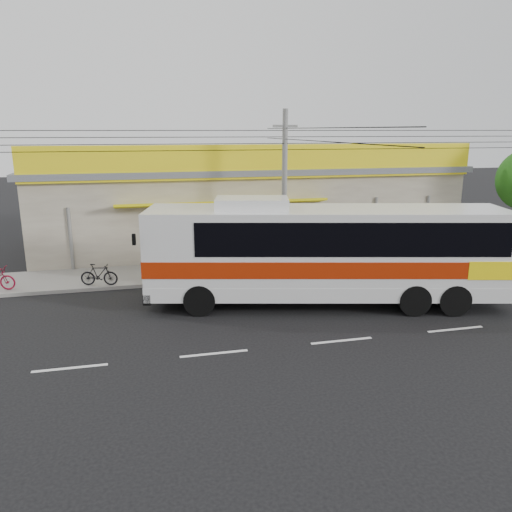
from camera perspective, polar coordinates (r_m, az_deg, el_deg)
The scene contains 7 objects.
ground at distance 18.09m, azimuth 6.67°, elevation -6.48°, with size 120.00×120.00×0.00m, color black.
sidewalk at distance 23.51m, azimuth 1.73°, elevation -1.30°, with size 30.00×3.20×0.15m, color gray.
lane_markings at distance 15.94m, azimuth 9.75°, elevation -9.53°, with size 50.00×0.12×0.01m, color silver, non-canonical shape.
storefront_building at distance 28.33m, azimuth -1.16°, elevation 5.97°, with size 22.60×9.20×5.70m.
coach_bus at distance 18.50m, azimuth 8.56°, elevation 0.87°, with size 13.28×5.66×4.00m.
motorbike_dark at distance 21.43m, azimuth -17.51°, elevation -2.04°, with size 0.43×1.52×0.91m, color black.
utility_pole at distance 22.19m, azimuth 3.34°, elevation 13.20°, with size 34.00×14.00×7.25m.
Camera 1 is at (-5.90, -15.87, 6.37)m, focal length 35.00 mm.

